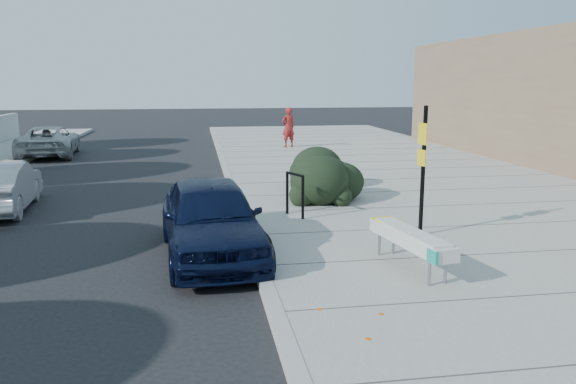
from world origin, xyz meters
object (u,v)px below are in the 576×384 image
object	(u,v)px
bench	(410,239)
bike_rack	(295,190)
sign_post	(423,163)
wagon_silver	(1,187)
pedestrian	(288,127)
sedan_navy	(211,218)
suv_silver	(49,141)

from	to	relation	value
bench	bike_rack	xyz separation A→B (m)	(-1.28, 4.03, 0.10)
sign_post	wagon_silver	xyz separation A→B (m)	(-9.48, 4.39, -1.02)
bench	pedestrian	bearing A→B (deg)	77.95
bench	sign_post	world-z (taller)	sign_post
bench	sedan_navy	xyz separation A→B (m)	(-3.30, 1.71, 0.08)
pedestrian	bench	bearing A→B (deg)	66.49
wagon_silver	pedestrian	distance (m)	14.91
sign_post	bike_rack	bearing A→B (deg)	127.78
sign_post	suv_silver	world-z (taller)	sign_post
bike_rack	bench	bearing A→B (deg)	-97.02
bench	wagon_silver	xyz separation A→B (m)	(-8.50, 6.36, -0.03)
sign_post	pedestrian	xyz separation A→B (m)	(-0.14, 16.00, -0.56)
bench	sedan_navy	distance (m)	3.72
bike_rack	wagon_silver	xyz separation A→B (m)	(-7.22, 2.33, -0.13)
bench	sign_post	size ratio (longest dim) A/B	0.84
sedan_navy	bench	bearing A→B (deg)	-32.54
bench	sedan_navy	world-z (taller)	sedan_navy
sign_post	wagon_silver	world-z (taller)	sign_post
sign_post	wagon_silver	bearing A→B (deg)	145.18
sign_post	pedestrian	size ratio (longest dim) A/B	1.40
wagon_silver	sign_post	bearing A→B (deg)	150.11
bike_rack	sign_post	distance (m)	3.19
sedan_navy	suv_silver	distance (m)	17.16
bench	pedestrian	world-z (taller)	pedestrian
bike_rack	sedan_navy	size ratio (longest dim) A/B	0.24
bike_rack	sign_post	xyz separation A→B (m)	(2.27, -2.06, 0.89)
wagon_silver	bench	bearing A→B (deg)	138.13
sign_post	suv_silver	xyz separation A→B (m)	(-10.98, 15.53, -0.99)
pedestrian	suv_silver	bearing A→B (deg)	-18.35
bike_rack	wagon_silver	world-z (taller)	wagon_silver
bench	wagon_silver	bearing A→B (deg)	133.81
suv_silver	bike_rack	bearing A→B (deg)	117.64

